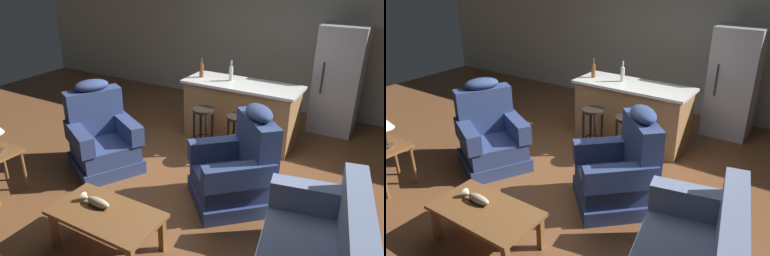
# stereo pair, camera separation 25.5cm
# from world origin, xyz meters

# --- Properties ---
(ground_plane) EXTENTS (12.00, 12.00, 0.00)m
(ground_plane) POSITION_xyz_m (0.00, 0.00, 0.00)
(ground_plane) COLOR brown
(back_wall) EXTENTS (12.00, 0.05, 2.60)m
(back_wall) POSITION_xyz_m (0.00, 3.12, 1.30)
(back_wall) COLOR #B2B2A3
(back_wall) RESTS_ON ground_plane
(coffee_table) EXTENTS (1.10, 0.60, 0.42)m
(coffee_table) POSITION_xyz_m (-0.11, -1.62, 0.36)
(coffee_table) COLOR brown
(coffee_table) RESTS_ON ground_plane
(fish_figurine) EXTENTS (0.34, 0.10, 0.10)m
(fish_figurine) POSITION_xyz_m (-0.27, -1.58, 0.46)
(fish_figurine) COLOR #4C3823
(fish_figurine) RESTS_ON coffee_table
(recliner_near_lamp) EXTENTS (1.14, 1.14, 1.20)m
(recliner_near_lamp) POSITION_xyz_m (-1.30, -0.39, 0.42)
(recliner_near_lamp) COLOR navy
(recliner_near_lamp) RESTS_ON ground_plane
(recliner_near_island) EXTENTS (1.19, 1.19, 1.20)m
(recliner_near_island) POSITION_xyz_m (0.66, -0.24, 0.42)
(recliner_near_island) COLOR navy
(recliner_near_island) RESTS_ON ground_plane
(kitchen_island) EXTENTS (1.80, 0.70, 0.95)m
(kitchen_island) POSITION_xyz_m (0.00, 1.35, 0.48)
(kitchen_island) COLOR #9E7042
(kitchen_island) RESTS_ON ground_plane
(bar_stool_left) EXTENTS (0.32, 0.32, 0.68)m
(bar_stool_left) POSITION_xyz_m (-0.32, 0.72, 0.47)
(bar_stool_left) COLOR black
(bar_stool_left) RESTS_ON ground_plane
(bar_stool_right) EXTENTS (0.32, 0.32, 0.68)m
(bar_stool_right) POSITION_xyz_m (0.23, 0.72, 0.47)
(bar_stool_right) COLOR black
(bar_stool_right) RESTS_ON ground_plane
(refrigerator) EXTENTS (0.70, 0.69, 1.76)m
(refrigerator) POSITION_xyz_m (1.18, 2.55, 0.88)
(refrigerator) COLOR #B7B7BC
(refrigerator) RESTS_ON ground_plane
(bottle_tall_green) EXTENTS (0.07, 0.07, 0.31)m
(bottle_tall_green) POSITION_xyz_m (-0.70, 1.33, 1.07)
(bottle_tall_green) COLOR brown
(bottle_tall_green) RESTS_ON kitchen_island
(bottle_short_amber) EXTENTS (0.06, 0.06, 0.32)m
(bottle_short_amber) POSITION_xyz_m (-0.21, 1.39, 1.07)
(bottle_short_amber) COLOR silver
(bottle_short_amber) RESTS_ON kitchen_island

